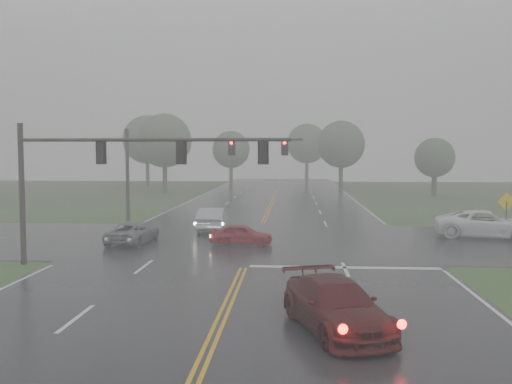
# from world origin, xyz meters

# --- Properties ---
(main_road) EXTENTS (18.00, 160.00, 0.02)m
(main_road) POSITION_xyz_m (0.00, 20.00, 0.00)
(main_road) COLOR black
(main_road) RESTS_ON ground
(cross_street) EXTENTS (120.00, 14.00, 0.02)m
(cross_street) POSITION_xyz_m (0.00, 22.00, 0.00)
(cross_street) COLOR black
(cross_street) RESTS_ON ground
(stop_bar) EXTENTS (8.50, 0.50, 0.01)m
(stop_bar) POSITION_xyz_m (4.50, 14.40, 0.00)
(stop_bar) COLOR silver
(stop_bar) RESTS_ON ground
(sedan_maroon) EXTENTS (3.51, 5.44, 1.47)m
(sedan_maroon) POSITION_xyz_m (3.44, 5.33, 0.00)
(sedan_maroon) COLOR #3F0B0C
(sedan_maroon) RESTS_ON ground
(sedan_red) EXTENTS (3.50, 1.51, 1.18)m
(sedan_red) POSITION_xyz_m (-0.66, 20.30, 0.00)
(sedan_red) COLOR maroon
(sedan_red) RESTS_ON ground
(sedan_silver) EXTENTS (1.85, 4.75, 1.54)m
(sedan_silver) POSITION_xyz_m (-3.10, 25.82, 0.00)
(sedan_silver) COLOR #A6A8AE
(sedan_silver) RESTS_ON ground
(car_grey) EXTENTS (2.45, 4.49, 1.19)m
(car_grey) POSITION_xyz_m (-6.86, 20.53, 0.00)
(car_grey) COLOR slate
(car_grey) RESTS_ON ground
(pickup_white) EXTENTS (6.36, 3.92, 1.64)m
(pickup_white) POSITION_xyz_m (13.81, 23.96, 0.00)
(pickup_white) COLOR white
(pickup_white) RESTS_ON ground
(signal_gantry_near) EXTENTS (12.41, 0.28, 6.49)m
(signal_gantry_near) POSITION_xyz_m (-6.34, 14.30, 4.58)
(signal_gantry_near) COLOR black
(signal_gantry_near) RESTS_ON ground
(signal_gantry_far) EXTENTS (13.19, 0.35, 6.92)m
(signal_gantry_far) POSITION_xyz_m (-6.08, 30.93, 4.89)
(signal_gantry_far) COLOR black
(signal_gantry_far) RESTS_ON ground
(sign_diamond_east) EXTENTS (1.14, 0.32, 2.79)m
(sign_diamond_east) POSITION_xyz_m (14.95, 23.97, 1.88)
(sign_diamond_east) COLOR black
(sign_diamond_east) RESTS_ON ground
(tree_nw_a) EXTENTS (6.85, 6.85, 10.06)m
(tree_nw_a) POSITION_xyz_m (-14.17, 60.69, 6.62)
(tree_nw_a) COLOR #322A21
(tree_nw_a) RESTS_ON ground
(tree_ne_a) EXTENTS (6.45, 6.45, 9.47)m
(tree_ne_a) POSITION_xyz_m (8.65, 67.37, 6.23)
(tree_ne_a) COLOR #322A21
(tree_ne_a) RESTS_ON ground
(tree_n_mid) EXTENTS (5.75, 5.75, 8.45)m
(tree_n_mid) POSITION_xyz_m (-7.43, 76.45, 5.55)
(tree_n_mid) COLOR #322A21
(tree_n_mid) RESTS_ON ground
(tree_e_near) EXTENTS (4.69, 4.69, 6.89)m
(tree_e_near) POSITION_xyz_m (18.78, 57.48, 4.52)
(tree_e_near) COLOR #322A21
(tree_e_near) RESTS_ON ground
(tree_nw_b) EXTENTS (7.29, 7.29, 10.70)m
(tree_nw_b) POSITION_xyz_m (-19.68, 73.28, 7.04)
(tree_nw_b) COLOR #322A21
(tree_nw_b) RESTS_ON ground
(tree_n_far) EXTENTS (6.89, 6.89, 10.11)m
(tree_n_far) POSITION_xyz_m (4.48, 87.90, 6.65)
(tree_n_far) COLOR #322A21
(tree_n_far) RESTS_ON ground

